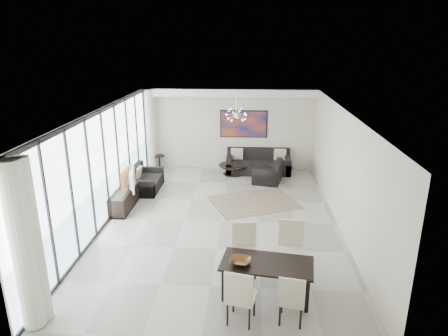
# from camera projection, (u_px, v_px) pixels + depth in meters

# --- Properties ---
(room_shell) EXTENTS (6.00, 9.00, 2.90)m
(room_shell) POSITION_uv_depth(u_px,v_px,m) (239.00, 169.00, 9.93)
(room_shell) COLOR #A8A39B
(room_shell) RESTS_ON ground
(window_wall) EXTENTS (0.37, 8.95, 2.90)m
(window_wall) POSITION_uv_depth(u_px,v_px,m) (109.00, 165.00, 10.12)
(window_wall) COLOR white
(window_wall) RESTS_ON floor
(soffit) EXTENTS (5.98, 0.40, 0.26)m
(soffit) POSITION_uv_depth(u_px,v_px,m) (229.00, 93.00, 13.63)
(soffit) COLOR white
(soffit) RESTS_ON room_shell
(painting) EXTENTS (1.68, 0.04, 0.98)m
(painting) POSITION_uv_depth(u_px,v_px,m) (244.00, 124.00, 14.11)
(painting) COLOR #A74517
(painting) RESTS_ON room_shell
(chandelier) EXTENTS (0.66, 0.66, 0.71)m
(chandelier) POSITION_uv_depth(u_px,v_px,m) (236.00, 114.00, 12.03)
(chandelier) COLOR silver
(chandelier) RESTS_ON room_shell
(rug) EXTENTS (2.83, 2.54, 0.01)m
(rug) POSITION_uv_depth(u_px,v_px,m) (254.00, 202.00, 11.60)
(rug) COLOR black
(rug) RESTS_ON floor
(coffee_table) EXTENTS (1.00, 1.00, 0.35)m
(coffee_table) POSITION_uv_depth(u_px,v_px,m) (233.00, 169.00, 13.92)
(coffee_table) COLOR black
(coffee_table) RESTS_ON floor
(bowl_coffee) EXTENTS (0.26, 0.26, 0.08)m
(bowl_coffee) POSITION_uv_depth(u_px,v_px,m) (234.00, 164.00, 13.80)
(bowl_coffee) COLOR brown
(bowl_coffee) RESTS_ON coffee_table
(sofa_main) EXTENTS (2.24, 0.92, 0.81)m
(sofa_main) POSITION_uv_depth(u_px,v_px,m) (258.00, 165.00, 14.12)
(sofa_main) COLOR black
(sofa_main) RESTS_ON floor
(loveseat) EXTENTS (0.83, 1.48, 0.74)m
(loveseat) POSITION_uv_depth(u_px,v_px,m) (145.00, 182.00, 12.49)
(loveseat) COLOR black
(loveseat) RESTS_ON floor
(armchair) EXTENTS (1.03, 1.07, 0.76)m
(armchair) POSITION_uv_depth(u_px,v_px,m) (268.00, 175.00, 13.13)
(armchair) COLOR black
(armchair) RESTS_ON floor
(side_table) EXTENTS (0.39, 0.39, 0.53)m
(side_table) POSITION_uv_depth(u_px,v_px,m) (159.00, 160.00, 14.38)
(side_table) COLOR black
(side_table) RESTS_ON floor
(tv_console) EXTENTS (0.48, 1.71, 0.53)m
(tv_console) POSITION_uv_depth(u_px,v_px,m) (125.00, 198.00, 11.21)
(tv_console) COLOR black
(tv_console) RESTS_ON floor
(television) EXTENTS (0.37, 1.01, 0.58)m
(television) POSITION_uv_depth(u_px,v_px,m) (130.00, 179.00, 11.08)
(television) COLOR gray
(television) RESTS_ON tv_console
(dining_table) EXTENTS (1.76, 1.06, 0.69)m
(dining_table) POSITION_uv_depth(u_px,v_px,m) (267.00, 267.00, 7.22)
(dining_table) COLOR black
(dining_table) RESTS_ON floor
(dining_chair_sw) EXTENTS (0.57, 0.57, 1.03)m
(dining_chair_sw) POSITION_uv_depth(u_px,v_px,m) (240.00, 294.00, 6.47)
(dining_chair_sw) COLOR beige
(dining_chair_sw) RESTS_ON floor
(dining_chair_se) EXTENTS (0.50, 0.50, 0.93)m
(dining_chair_se) POSITION_uv_depth(u_px,v_px,m) (292.00, 297.00, 6.49)
(dining_chair_se) COLOR beige
(dining_chair_se) RESTS_ON floor
(dining_chair_nw) EXTENTS (0.54, 0.54, 1.05)m
(dining_chair_nw) POSITION_uv_depth(u_px,v_px,m) (244.00, 245.00, 7.98)
(dining_chair_nw) COLOR beige
(dining_chair_nw) RESTS_ON floor
(dining_chair_ne) EXTENTS (0.54, 0.54, 1.10)m
(dining_chair_ne) POSITION_uv_depth(u_px,v_px,m) (291.00, 243.00, 7.98)
(dining_chair_ne) COLOR beige
(dining_chair_ne) RESTS_ON floor
(bowl_dining) EXTENTS (0.45, 0.45, 0.09)m
(bowl_dining) POSITION_uv_depth(u_px,v_px,m) (240.00, 261.00, 7.15)
(bowl_dining) COLOR brown
(bowl_dining) RESTS_ON dining_table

